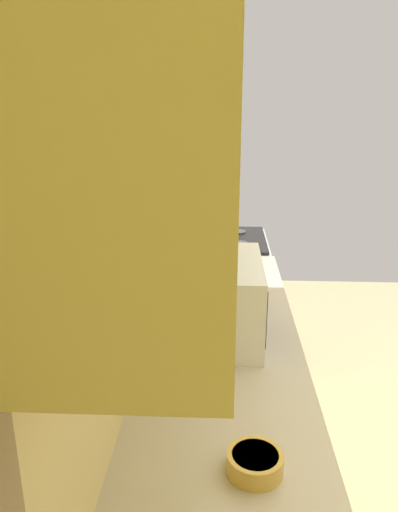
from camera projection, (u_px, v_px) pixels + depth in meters
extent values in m
cube|color=#ECCD7B|center=(124.00, 248.00, 1.82)|extent=(4.06, 0.12, 2.69)
cube|color=#C1B49C|center=(221.00, 415.00, 1.58)|extent=(3.17, 0.65, 0.02)
cube|color=#332819|center=(299.00, 481.00, 1.93)|extent=(0.01, 0.01, 0.83)
cube|color=#332819|center=(286.00, 410.00, 2.35)|extent=(0.01, 0.01, 0.83)
cube|color=#332819|center=(276.00, 361.00, 2.78)|extent=(0.01, 0.01, 0.83)
cube|color=#EADD75|center=(169.00, 102.00, 1.29)|extent=(1.85, 0.31, 0.56)
cube|color=#B7BABF|center=(222.00, 302.00, 3.53)|extent=(0.65, 0.62, 0.92)
cube|color=black|center=(265.00, 309.00, 3.53)|extent=(0.51, 0.01, 0.51)
cube|color=black|center=(223.00, 239.00, 3.38)|extent=(0.62, 0.59, 0.02)
cube|color=#B7BABF|center=(181.00, 228.00, 3.37)|extent=(0.62, 0.04, 0.18)
cylinder|color=#38383D|center=(239.00, 244.00, 3.24)|extent=(0.11, 0.11, 0.01)
cylinder|color=#38383D|center=(238.00, 232.00, 3.51)|extent=(0.11, 0.11, 0.01)
cylinder|color=#38383D|center=(206.00, 243.00, 3.25)|extent=(0.11, 0.11, 0.01)
cylinder|color=#38383D|center=(207.00, 231.00, 3.52)|extent=(0.11, 0.11, 0.01)
cube|color=white|center=(218.00, 298.00, 2.04)|extent=(0.52, 0.36, 0.33)
cube|color=black|center=(263.00, 304.00, 1.99)|extent=(0.32, 0.01, 0.23)
cube|color=#2D2D33|center=(259.00, 281.00, 2.22)|extent=(0.09, 0.01, 0.23)
cylinder|color=gold|center=(255.00, 463.00, 1.32)|extent=(0.15, 0.15, 0.06)
cylinder|color=tan|center=(255.00, 459.00, 1.32)|extent=(0.13, 0.13, 0.03)
cylinder|color=#B7BABF|center=(239.00, 269.00, 2.66)|extent=(0.16, 0.16, 0.14)
cylinder|color=black|center=(240.00, 255.00, 2.63)|extent=(0.04, 0.04, 0.02)
cylinder|color=#B7BABF|center=(239.00, 259.00, 2.73)|extent=(0.10, 0.02, 0.06)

